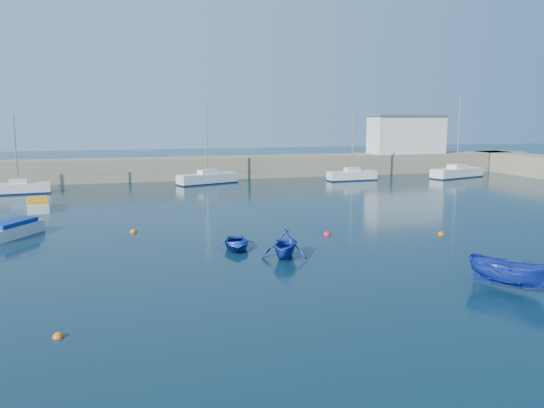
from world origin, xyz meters
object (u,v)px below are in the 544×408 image
object	(u,v)px
harbor_office	(406,135)
dinghy_left	(285,244)
sailboat_7	(352,175)
dinghy_center	(236,244)
sailboat_6	(208,178)
motorboat_1	(13,229)
sailboat_8	(457,172)
motorboat_2	(37,205)
sailboat_5	(19,188)
dinghy_right	(509,273)

from	to	relation	value
harbor_office	dinghy_left	bearing A→B (deg)	-126.79
sailboat_7	dinghy_left	size ratio (longest dim) A/B	2.73
harbor_office	dinghy_center	xyz separation A→B (m)	(-31.24, -36.31, -4.79)
sailboat_6	motorboat_1	world-z (taller)	sailboat_6
sailboat_8	motorboat_2	bearing A→B (deg)	85.78
motorboat_1	motorboat_2	distance (m)	10.16
sailboat_6	dinghy_left	size ratio (longest dim) A/B	3.14
sailboat_8	dinghy_center	size ratio (longest dim) A/B	3.32
sailboat_5	motorboat_2	xyz separation A→B (m)	(3.19, -10.43, -0.14)
dinghy_center	dinghy_right	bearing A→B (deg)	-36.07
sailboat_7	dinghy_right	size ratio (longest dim) A/B	2.20
dinghy_left	dinghy_right	world-z (taller)	dinghy_left
sailboat_6	sailboat_7	size ratio (longest dim) A/B	1.15
sailboat_8	dinghy_right	size ratio (longest dim) A/B	2.76
motorboat_1	dinghy_right	size ratio (longest dim) A/B	1.21
sailboat_8	dinghy_center	distance (m)	44.33
motorboat_1	dinghy_right	world-z (taller)	dinghy_right
sailboat_6	sailboat_7	xyz separation A→B (m)	(17.16, -1.35, -0.02)
sailboat_5	dinghy_center	xyz separation A→B (m)	(16.16, -27.48, -0.27)
sailboat_7	sailboat_8	bearing A→B (deg)	-96.41
sailboat_6	sailboat_8	world-z (taller)	sailboat_8
dinghy_left	motorboat_2	bearing A→B (deg)	156.50
dinghy_right	sailboat_5	bearing A→B (deg)	92.59
motorboat_1	sailboat_7	bearing A→B (deg)	64.09
sailboat_5	sailboat_6	distance (m)	19.40
sailboat_6	dinghy_right	size ratio (longest dim) A/B	2.53
sailboat_6	sailboat_7	distance (m)	17.22
sailboat_5	sailboat_6	bearing A→B (deg)	-86.81
motorboat_2	dinghy_center	size ratio (longest dim) A/B	1.58
motorboat_1	sailboat_5	bearing A→B (deg)	128.95
sailboat_6	motorboat_1	bearing A→B (deg)	125.24
sailboat_5	motorboat_1	world-z (taller)	sailboat_5
sailboat_5	motorboat_1	xyz separation A→B (m)	(3.20, -20.59, -0.10)
harbor_office	sailboat_8	xyz separation A→B (m)	(2.77, -7.89, -4.44)
sailboat_8	motorboat_1	distance (m)	51.67
sailboat_5	dinghy_left	size ratio (longest dim) A/B	2.65
harbor_office	sailboat_5	xyz separation A→B (m)	(-47.40, -8.84, -4.52)
sailboat_6	dinghy_right	distance (m)	41.39
motorboat_1	dinghy_center	xyz separation A→B (m)	(12.96, -6.89, -0.17)
sailboat_6	motorboat_2	world-z (taller)	sailboat_6
sailboat_7	dinghy_right	distance (m)	40.69
harbor_office	motorboat_1	distance (m)	53.30
sailboat_8	motorboat_1	size ratio (longest dim) A/B	2.29
motorboat_1	harbor_office	bearing A→B (deg)	63.76
sailboat_5	sailboat_8	bearing A→B (deg)	-94.86
motorboat_1	dinghy_center	world-z (taller)	motorboat_1
harbor_office	sailboat_8	bearing A→B (deg)	-70.63
harbor_office	sailboat_8	distance (m)	9.47
motorboat_2	dinghy_left	xyz separation A→B (m)	(15.12, -19.64, 0.33)
sailboat_7	harbor_office	bearing A→B (deg)	-60.52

